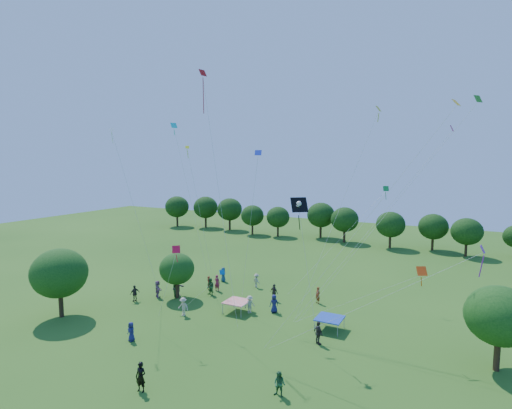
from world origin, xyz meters
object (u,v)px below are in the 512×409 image
(near_tree_west, at_px, (59,273))
(tent_blue, at_px, (330,318))
(near_tree_north, at_px, (177,269))
(tent_red_stripe, at_px, (237,302))
(red_high_kite, at_px, (209,120))
(pirate_kite, at_px, (299,206))
(near_tree_east, at_px, (500,316))
(man_in_black, at_px, (141,377))

(near_tree_west, relative_size, tent_blue, 2.92)
(near_tree_north, relative_size, tent_red_stripe, 2.19)
(near_tree_west, distance_m, tent_red_stripe, 16.65)
(near_tree_west, xyz_separation_m, near_tree_north, (6.32, 9.07, -0.99))
(near_tree_north, relative_size, red_high_kite, 0.23)
(pirate_kite, xyz_separation_m, red_high_kite, (-8.31, 0.08, 6.90))
(tent_red_stripe, bearing_deg, red_high_kite, -102.33)
(near_tree_west, height_order, near_tree_east, near_tree_west)
(near_tree_west, bearing_deg, near_tree_east, 12.17)
(near_tree_north, relative_size, tent_blue, 2.19)
(pirate_kite, bearing_deg, red_high_kite, 179.46)
(near_tree_east, bearing_deg, red_high_kite, -173.73)
(tent_red_stripe, bearing_deg, pirate_kite, -24.29)
(man_in_black, height_order, red_high_kite, red_high_kite)
(man_in_black, relative_size, red_high_kite, 0.09)
(tent_red_stripe, xyz_separation_m, pirate_kite, (7.58, -3.42, 9.98))
(near_tree_north, bearing_deg, near_tree_west, -124.87)
(pirate_kite, bearing_deg, near_tree_north, 165.40)
(near_tree_west, height_order, near_tree_north, near_tree_west)
(near_tree_west, distance_m, man_in_black, 16.58)
(tent_red_stripe, height_order, pirate_kite, pirate_kite)
(tent_blue, relative_size, man_in_black, 1.15)
(near_tree_east, distance_m, tent_red_stripe, 21.54)
(man_in_black, xyz_separation_m, red_high_kite, (-2.02, 10.89, 16.96))
(near_tree_north, xyz_separation_m, tent_red_stripe, (7.63, -0.54, -2.13))
(near_tree_east, relative_size, pirate_kite, 0.58)
(red_high_kite, bearing_deg, near_tree_east, 6.27)
(near_tree_north, height_order, near_tree_east, near_tree_east)
(tent_blue, xyz_separation_m, man_in_black, (-7.79, -14.39, -0.08))
(tent_red_stripe, xyz_separation_m, man_in_black, (1.29, -14.23, -0.08))
(man_in_black, bearing_deg, tent_red_stripe, 86.15)
(near_tree_north, distance_m, tent_red_stripe, 7.94)
(man_in_black, bearing_deg, near_tree_west, 150.48)
(tent_red_stripe, distance_m, red_high_kite, 17.22)
(near_tree_west, relative_size, pirate_kite, 0.62)
(tent_red_stripe, relative_size, pirate_kite, 0.21)
(man_in_black, bearing_deg, near_tree_north, 112.10)
(red_high_kite, bearing_deg, tent_blue, 19.67)
(near_tree_east, height_order, pirate_kite, pirate_kite)
(tent_blue, height_order, man_in_black, man_in_black)
(near_tree_north, xyz_separation_m, tent_blue, (16.71, -0.38, -2.13))
(pirate_kite, height_order, red_high_kite, red_high_kite)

